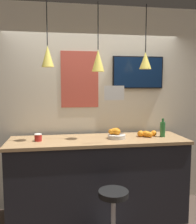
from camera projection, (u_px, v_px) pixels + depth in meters
back_wall at (93, 108)px, 3.66m from camera, size 8.00×0.06×2.90m
service_counter at (98, 179)px, 3.30m from camera, size 2.30×0.70×1.09m
bar_stool at (113, 213)px, 2.68m from camera, size 0.41×0.41×0.66m
fruit_bowl at (116, 134)px, 3.27m from camera, size 0.23×0.23×0.14m
orange_pile at (145, 134)px, 3.36m from camera, size 0.27×0.18×0.08m
juice_bottle at (163, 129)px, 3.36m from camera, size 0.07×0.07×0.25m
spread_jar at (38, 137)px, 3.10m from camera, size 0.09×0.09×0.09m
pendant_lamp_left at (48, 56)px, 3.03m from camera, size 0.15×0.15×0.80m
pendant_lamp_middle at (98, 60)px, 3.13m from camera, size 0.16×0.16×0.85m
pendant_lamp_right at (145, 60)px, 3.23m from camera, size 0.16×0.16×0.81m
mounted_tv at (138, 73)px, 3.65m from camera, size 0.75×0.04×0.47m
hanging_menu_board at (114, 93)px, 2.94m from camera, size 0.24×0.01×0.17m
wall_poster at (80, 79)px, 3.55m from camera, size 0.53×0.01×0.79m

